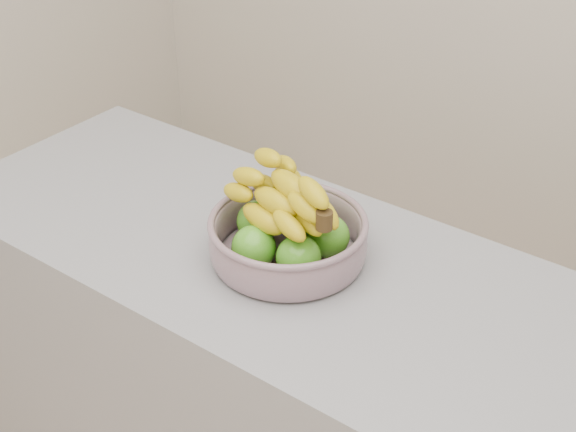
% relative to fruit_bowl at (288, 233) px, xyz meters
% --- Properties ---
extents(fruit_bowl, '(0.31, 0.31, 0.19)m').
position_rel_fruit_bowl_xyz_m(fruit_bowl, '(0.00, 0.00, 0.00)').
color(fruit_bowl, '#94A5B1').
rests_on(fruit_bowl, counter).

